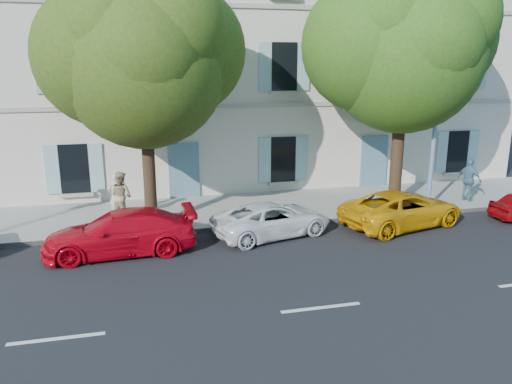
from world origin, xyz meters
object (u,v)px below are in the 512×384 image
object	(u,v)px
car_red_coupe	(120,233)
pedestrian_b	(121,196)
tree_left	(143,66)
street_lamp	(441,91)
pedestrian_c	(469,180)
pedestrian_a	(117,195)
tree_right	(404,55)
car_white_coupe	(272,219)
car_yellow_supercar	(402,209)

from	to	relation	value
car_red_coupe	pedestrian_b	distance (m)	3.12
tree_left	street_lamp	bearing A→B (deg)	-2.18
tree_left	pedestrian_b	bearing A→B (deg)	138.22
pedestrian_c	street_lamp	bearing A→B (deg)	84.49
tree_left	pedestrian_a	bearing A→B (deg)	132.20
car_red_coupe	pedestrian_b	bearing A→B (deg)	177.93
tree_left	pedestrian_a	size ratio (longest dim) A/B	5.16
car_red_coupe	street_lamp	bearing A→B (deg)	96.16
tree_left	tree_right	size ratio (longest dim) A/B	0.93
pedestrian_a	street_lamp	bearing A→B (deg)	160.83
car_red_coupe	car_white_coupe	xyz separation A→B (m)	(5.00, 0.52, -0.10)
street_lamp	pedestrian_b	bearing A→B (deg)	173.58
car_red_coupe	pedestrian_b	size ratio (longest dim) A/B	2.57
street_lamp	car_yellow_supercar	bearing A→B (deg)	-146.26
car_yellow_supercar	pedestrian_a	world-z (taller)	pedestrian_a
car_white_coupe	car_yellow_supercar	bearing A→B (deg)	-106.20
car_yellow_supercar	pedestrian_c	xyz separation A→B (m)	(4.18, 2.01, 0.40)
car_red_coupe	pedestrian_b	xyz separation A→B (m)	(-0.01, 3.10, 0.38)
tree_right	car_red_coupe	bearing A→B (deg)	-166.53
car_yellow_supercar	tree_right	distance (m)	5.87
car_red_coupe	tree_right	distance (m)	12.23
car_red_coupe	street_lamp	distance (m)	12.65
car_yellow_supercar	pedestrian_c	bearing A→B (deg)	-79.24
pedestrian_b	pedestrian_c	xyz separation A→B (m)	(14.02, -0.68, -0.00)
car_white_coupe	tree_right	bearing A→B (deg)	-85.20
car_red_coupe	tree_left	xyz separation A→B (m)	(1.02, 2.18, 4.98)
car_yellow_supercar	pedestrian_b	size ratio (longest dim) A/B	2.58
car_yellow_supercar	pedestrian_a	bearing A→B (deg)	57.90
pedestrian_a	pedestrian_b	size ratio (longest dim) A/B	0.92
car_yellow_supercar	tree_left	bearing A→B (deg)	63.71
car_red_coupe	car_yellow_supercar	size ratio (longest dim) A/B	0.99
street_lamp	pedestrian_a	size ratio (longest dim) A/B	4.87
car_white_coupe	pedestrian_a	size ratio (longest dim) A/B	2.49
pedestrian_c	tree_left	bearing A→B (deg)	68.63
tree_left	pedestrian_b	xyz separation A→B (m)	(-1.03, 0.92, -4.60)
tree_right	pedestrian_c	distance (m)	6.00
street_lamp	pedestrian_c	world-z (taller)	street_lamp
car_red_coupe	pedestrian_a	bearing A→B (deg)	-179.36
tree_right	car_yellow_supercar	bearing A→B (deg)	-111.85
car_white_coupe	car_yellow_supercar	world-z (taller)	car_yellow_supercar
pedestrian_c	car_white_coupe	bearing A→B (deg)	79.52
pedestrian_a	pedestrian_b	xyz separation A→B (m)	(0.17, -0.40, 0.07)
car_yellow_supercar	pedestrian_a	size ratio (longest dim) A/B	2.81
car_white_coupe	tree_left	world-z (taller)	tree_left
street_lamp	car_white_coupe	bearing A→B (deg)	-169.66
tree_left	street_lamp	distance (m)	10.88
tree_right	pedestrian_b	size ratio (longest dim) A/B	5.11
tree_right	street_lamp	bearing A→B (deg)	-34.09
tree_left	tree_right	distance (m)	9.68
car_yellow_supercar	pedestrian_a	distance (m)	10.48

